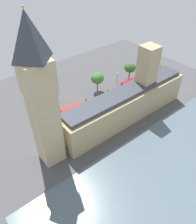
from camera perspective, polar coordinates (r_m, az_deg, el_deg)
ground_plane at (r=107.73m, az=5.93°, el=-0.90°), size 137.62×137.62×0.00m
river_thames at (r=94.14m, az=20.41°, el=-11.22°), size 39.99×123.86×0.25m
parliament_building at (r=102.16m, az=7.59°, el=2.55°), size 12.17×65.67×32.43m
clock_tower at (r=71.95m, az=-14.45°, el=3.73°), size 9.13×9.13×55.47m
double_decker_bus_kerbside at (r=126.47m, az=7.94°, el=7.12°), size 2.93×10.58×4.75m
car_blue_near_tower at (r=120.55m, az=5.72°, el=4.56°), size 2.02×4.48×1.74m
car_white_far_end at (r=117.20m, az=3.37°, el=3.57°), size 1.94×4.75×1.74m
car_dark_green_leading at (r=111.17m, az=-0.36°, el=1.39°), size 1.82×4.37×1.74m
double_decker_bus_by_river_gate at (r=107.06m, az=-6.81°, el=0.54°), size 3.36×10.67×4.75m
pedestrian_trailing at (r=128.32m, az=12.85°, el=5.93°), size 0.61×0.63×1.50m
pedestrian_under_trees at (r=106.71m, az=0.10°, el=-0.58°), size 0.48×0.59×1.66m
pedestrian_corner at (r=102.18m, az=-4.44°, el=-2.86°), size 0.63×0.70×1.72m
plane_tree_midblock at (r=133.10m, az=8.17°, el=11.17°), size 6.66×6.66×10.21m
plane_tree_opposite_hall at (r=120.15m, az=-0.17°, el=8.65°), size 6.95×6.95×10.95m
plane_tree_slot_10 at (r=106.77m, az=-13.69°, el=1.66°), size 5.32×5.32×8.19m
plane_tree_slot_11 at (r=106.64m, az=-13.95°, el=2.58°), size 5.84×5.84×9.94m
street_lamp_slot_12 at (r=129.26m, az=4.92°, el=9.14°), size 0.56×0.56×6.62m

